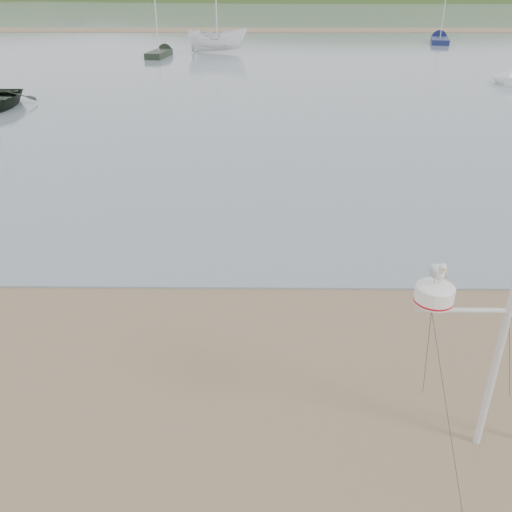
{
  "coord_description": "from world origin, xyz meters",
  "views": [
    {
      "loc": [
        2.23,
        -5.75,
        5.73
      ],
      "look_at": [
        2.16,
        1.0,
        2.3
      ],
      "focal_mm": 38.0,
      "sensor_mm": 36.0,
      "label": 1
    }
  ],
  "objects_px": {
    "mast_rig": "(489,382)",
    "sailboat_blue_far": "(439,39)",
    "boat_white": "(217,20)",
    "sailboat_dark_mid": "(163,52)"
  },
  "relations": [
    {
      "from": "boat_white",
      "to": "sailboat_blue_far",
      "type": "relative_size",
      "value": 0.76
    },
    {
      "from": "mast_rig",
      "to": "sailboat_blue_far",
      "type": "xyz_separation_m",
      "value": [
        15.69,
        55.84,
        -0.8
      ]
    },
    {
      "from": "boat_white",
      "to": "sailboat_dark_mid",
      "type": "xyz_separation_m",
      "value": [
        -4.51,
        -2.22,
        -2.41
      ]
    },
    {
      "from": "sailboat_blue_far",
      "to": "sailboat_dark_mid",
      "type": "bearing_deg",
      "value": -155.68
    },
    {
      "from": "sailboat_blue_far",
      "to": "mast_rig",
      "type": "bearing_deg",
      "value": -105.69
    },
    {
      "from": "mast_rig",
      "to": "sailboat_blue_far",
      "type": "bearing_deg",
      "value": 74.31
    },
    {
      "from": "boat_white",
      "to": "sailboat_dark_mid",
      "type": "distance_m",
      "value": 5.57
    },
    {
      "from": "boat_white",
      "to": "sailboat_blue_far",
      "type": "height_order",
      "value": "sailboat_blue_far"
    },
    {
      "from": "mast_rig",
      "to": "boat_white",
      "type": "height_order",
      "value": "boat_white"
    },
    {
      "from": "mast_rig",
      "to": "sailboat_blue_far",
      "type": "height_order",
      "value": "sailboat_blue_far"
    }
  ]
}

